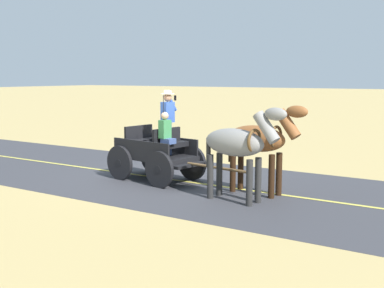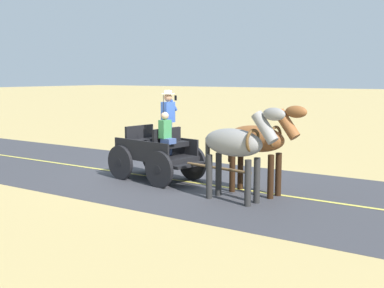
# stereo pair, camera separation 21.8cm
# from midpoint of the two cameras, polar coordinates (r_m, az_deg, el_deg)

# --- Properties ---
(ground_plane) EXTENTS (200.00, 200.00, 0.00)m
(ground_plane) POSITION_cam_midpoint_polar(r_m,az_deg,el_deg) (13.94, -4.05, -4.01)
(ground_plane) COLOR tan
(road_surface) EXTENTS (6.01, 160.00, 0.01)m
(road_surface) POSITION_cam_midpoint_polar(r_m,az_deg,el_deg) (13.94, -4.05, -4.00)
(road_surface) COLOR #38383D
(road_surface) RESTS_ON ground
(road_centre_stripe) EXTENTS (0.12, 160.00, 0.00)m
(road_centre_stripe) POSITION_cam_midpoint_polar(r_m,az_deg,el_deg) (13.94, -4.05, -3.98)
(road_centre_stripe) COLOR #DBCC4C
(road_centre_stripe) RESTS_ON road_surface
(horse_drawn_carriage) EXTENTS (1.74, 4.51, 2.50)m
(horse_drawn_carriage) POSITION_cam_midpoint_polar(r_m,az_deg,el_deg) (13.57, -4.46, -0.84)
(horse_drawn_carriage) COLOR black
(horse_drawn_carriage) RESTS_ON ground
(horse_near_side) EXTENTS (0.71, 2.14, 2.21)m
(horse_near_side) POSITION_cam_midpoint_polar(r_m,az_deg,el_deg) (11.95, 7.41, 0.38)
(horse_near_side) COLOR brown
(horse_near_side) RESTS_ON ground
(horse_off_side) EXTENTS (0.74, 2.14, 2.21)m
(horse_off_side) POSITION_cam_midpoint_polar(r_m,az_deg,el_deg) (11.20, 4.84, -0.08)
(horse_off_side) COLOR gray
(horse_off_side) RESTS_ON ground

